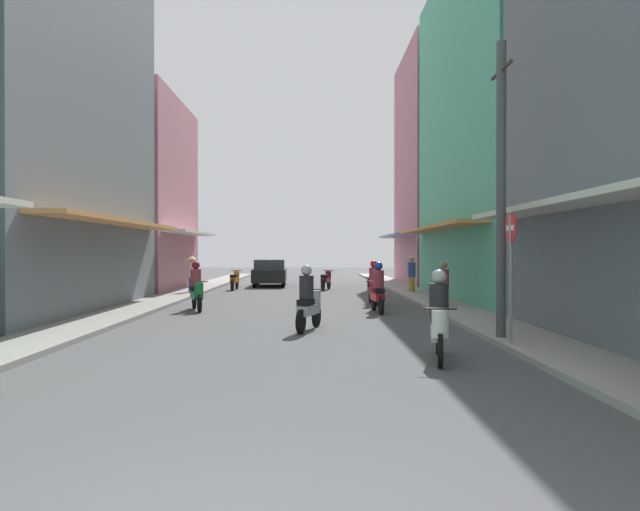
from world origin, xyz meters
name	(u,v)px	position (x,y,z in m)	size (l,w,h in m)	color
ground_plane	(296,304)	(0.00, 17.86, 0.00)	(96.17, 96.17, 0.00)	#4C4C4F
sidewalk_left	(155,302)	(-5.07, 17.86, 0.06)	(1.63, 51.71, 0.12)	gray
sidewalk_right	(437,302)	(5.07, 17.86, 0.06)	(1.63, 51.71, 0.12)	#9E9991
building_left_mid	(6,73)	(-8.87, 14.96, 7.40)	(7.05, 11.62, 14.82)	slate
building_left_far	(120,195)	(-8.87, 25.56, 4.64)	(7.05, 8.48, 9.29)	#B7727F
building_right_mid	(525,127)	(8.87, 19.56, 6.76)	(7.05, 12.51, 13.54)	#4CB28C
building_right_far	(456,169)	(8.87, 30.63, 6.66)	(7.05, 8.47, 13.34)	#B7727F
motorbike_maroon	(326,280)	(1.24, 25.43, 0.50)	(0.67, 1.77, 0.96)	black
motorbike_orange	(235,280)	(-3.25, 25.61, 0.50)	(0.55, 1.81, 0.96)	black
motorbike_red	(377,290)	(2.59, 14.81, 0.70)	(0.55, 1.81, 1.58)	black
motorbike_green	(197,289)	(-3.13, 15.55, 0.70)	(0.76, 1.74, 1.58)	black
motorbike_silver	(309,301)	(0.49, 10.76, 0.70)	(0.72, 1.75, 1.58)	black
motorbike_white	(439,320)	(2.79, 6.88, 0.70)	(0.60, 1.79, 1.58)	black
motorbike_black	(373,285)	(2.75, 17.65, 0.70)	(0.55, 1.81, 1.58)	black
parked_car	(270,273)	(-1.75, 28.69, 0.74)	(1.87, 4.15, 1.45)	black
pedestrian_midway	(192,273)	(-4.72, 22.50, 0.96)	(0.44, 0.44, 1.71)	#334C8C
pedestrian_foreground	(412,272)	(4.96, 22.61, 0.98)	(0.44, 0.44, 1.74)	#BF8C3F
pedestrian_crossing	(444,285)	(4.96, 16.19, 0.77)	(0.34, 0.34, 1.55)	#334C8C
utility_pole	(501,189)	(4.50, 8.86, 3.20)	(0.20, 1.20, 6.25)	#4C4C4F
street_sign_no_entry	(511,261)	(4.40, 7.96, 1.72)	(0.07, 0.60, 2.65)	gray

